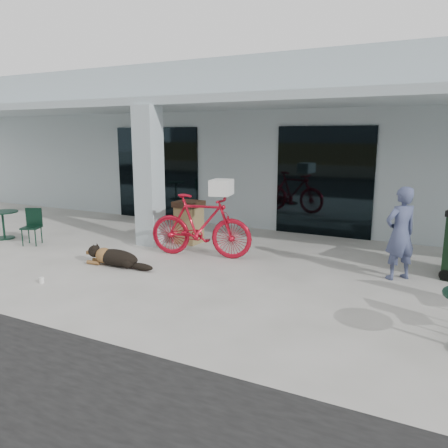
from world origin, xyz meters
The scene contains 14 objects.
ground centered at (0.00, 0.00, 0.00)m, with size 80.00×80.00×0.00m, color beige.
building centered at (0.00, 8.50, 2.25)m, with size 22.00×7.00×4.50m, color #A6B5BC.
storefront_glass_left centered at (-3.20, 4.98, 1.35)m, with size 2.80×0.06×2.70m, color black.
storefront_glass_right centered at (1.80, 4.98, 1.35)m, with size 2.40×0.06×2.70m, color black.
column centered at (-1.50, 2.30, 1.56)m, with size 0.50×0.50×3.12m, color #A6B5BC.
overhang centered at (0.00, 3.60, 3.21)m, with size 22.00×2.80×0.18m, color #A6B5BC.
bicycle centered at (0.06, 1.90, 0.65)m, with size 0.61×2.17×1.30m, color #B00E22.
laundry_basket centered at (0.50, 1.98, 1.46)m, with size 0.52×0.39×0.31m, color white.
dog centered at (-1.04, 0.56, 0.19)m, with size 1.13×0.38×0.38m, color black, non-canonical shape.
cup_near_dog centered at (-1.53, -0.79, 0.05)m, with size 0.08×0.08×0.10m, color white.
cafe_table_near centered at (-5.03, 1.12, 0.34)m, with size 0.72×0.72×0.67m, color #102F21, non-canonical shape.
cafe_chair_near centered at (-3.90, 1.00, 0.42)m, with size 0.38×0.41×0.83m, color #102F21, non-canonical shape.
person centered at (3.86, 2.20, 0.82)m, with size 0.60×0.39×1.63m, color #424B6F.
trash_receptacle centered at (-0.77, 2.80, 0.49)m, with size 0.58×0.58×0.99m, color olive, non-canonical shape.
Camera 1 is at (4.45, -5.72, 2.48)m, focal length 35.00 mm.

